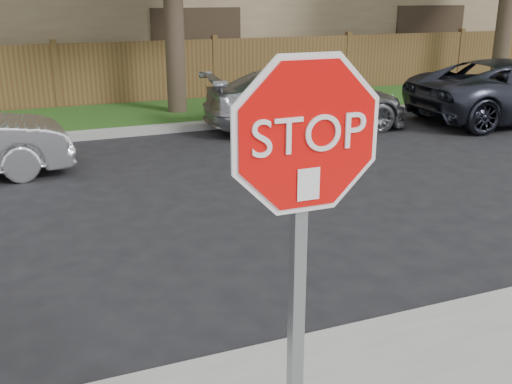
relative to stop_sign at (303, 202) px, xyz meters
name	(u,v)px	position (x,y,z in m)	size (l,w,h in m)	color
ground	(192,371)	(-0.17, 1.48, -1.83)	(90.00, 90.00, 0.00)	black
far_curb	(74,136)	(-0.17, 9.63, -1.75)	(70.00, 0.30, 0.15)	gray
grass_strip	(66,121)	(-0.17, 11.28, -1.77)	(70.00, 3.00, 0.12)	#1E4714
fence	(57,78)	(-0.17, 12.88, -1.03)	(70.00, 0.12, 1.60)	#54361D
stop_sign	(303,202)	(0.00, 0.00, 0.00)	(1.01, 0.13, 2.55)	gray
sedan_right	(306,100)	(4.48, 8.82, -1.21)	(1.74, 4.28, 1.24)	#A0A2A7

